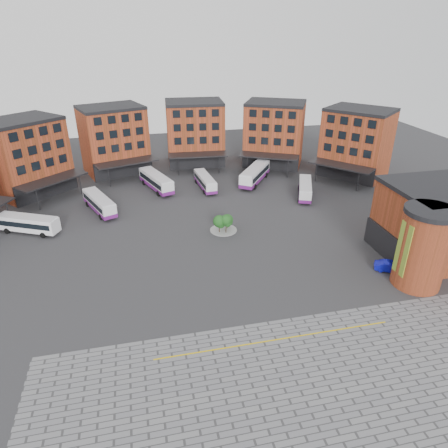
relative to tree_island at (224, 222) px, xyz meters
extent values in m
plane|color=#28282B|center=(-2.05, -11.67, -1.70)|extent=(160.00, 160.00, 0.00)
cube|color=slate|center=(-0.05, -33.67, -1.69)|extent=(50.00, 22.00, 0.02)
cube|color=gold|center=(-0.05, -25.67, -1.67)|extent=(26.00, 0.15, 0.02)
cylinder|color=black|center=(-34.56, 10.51, 0.30)|extent=(0.20, 0.20, 4.00)
cube|color=#993C21|center=(-33.50, 25.26, 5.30)|extent=(16.35, 16.13, 14.00)
cube|color=black|center=(-30.25, 21.66, 0.30)|extent=(10.00, 9.07, 4.00)
cube|color=black|center=(-33.50, 25.26, 12.60)|extent=(16.55, 16.35, 0.60)
cube|color=black|center=(-30.12, 21.51, 7.50)|extent=(8.60, 7.77, 8.00)
cube|color=black|center=(-28.68, 19.91, 2.30)|extent=(12.61, 11.97, 0.25)
cylinder|color=black|center=(-30.85, 15.53, 0.30)|extent=(0.20, 0.20, 4.00)
cylinder|color=black|center=(-24.09, 21.62, 0.30)|extent=(0.20, 0.20, 4.00)
cube|color=#993C21|center=(-17.35, 34.77, 5.30)|extent=(15.55, 13.69, 14.00)
cube|color=black|center=(-15.77, 30.19, 0.30)|extent=(12.45, 4.71, 4.00)
cube|color=black|center=(-17.35, 34.77, 12.60)|extent=(15.65, 13.97, 0.60)
cube|color=black|center=(-15.70, 30.00, 7.50)|extent=(10.87, 3.87, 8.00)
cube|color=black|center=(-15.00, 27.96, 2.30)|extent=(13.72, 8.39, 0.25)
cylinder|color=black|center=(-18.72, 24.78, 0.30)|extent=(0.20, 0.20, 4.00)
cylinder|color=black|center=(-10.12, 27.74, 0.30)|extent=(0.20, 0.20, 4.00)
cube|color=#993C21|center=(1.23, 37.22, 5.30)|extent=(13.67, 10.88, 14.00)
cube|color=black|center=(0.89, 32.38, 0.30)|extent=(13.00, 1.41, 4.00)
cube|color=black|center=(1.23, 37.22, 12.60)|extent=(13.69, 11.18, 0.60)
cube|color=black|center=(0.88, 32.18, 7.50)|extent=(11.42, 0.95, 8.00)
cube|color=black|center=(0.73, 30.03, 2.30)|extent=(13.28, 5.30, 0.25)
cylinder|color=black|center=(-3.93, 28.56, 0.30)|extent=(0.20, 0.20, 4.00)
cylinder|color=black|center=(5.14, 27.92, 0.30)|extent=(0.20, 0.20, 4.00)
cube|color=#993C21|center=(19.29, 32.21, 5.30)|extent=(16.12, 14.81, 14.00)
cube|color=black|center=(17.09, 27.89, 0.30)|extent=(11.81, 6.35, 4.00)
cube|color=black|center=(19.29, 32.21, 12.60)|extent=(16.26, 15.08, 0.60)
cube|color=black|center=(17.00, 27.71, 7.50)|extent=(10.26, 5.33, 8.00)
cube|color=black|center=(16.02, 25.79, 2.30)|extent=(13.58, 9.82, 0.25)
cylinder|color=black|center=(11.15, 26.26, 0.30)|extent=(0.20, 0.20, 4.00)
cylinder|color=black|center=(19.26, 22.12, 0.30)|extent=(0.20, 0.20, 4.00)
cube|color=#993C21|center=(33.96, 20.54, 5.30)|extent=(16.02, 16.39, 14.00)
cube|color=black|center=(30.24, 17.43, 0.30)|extent=(8.74, 10.28, 4.00)
cube|color=black|center=(33.96, 20.54, 12.60)|extent=(16.25, 16.58, 0.60)
cube|color=black|center=(30.09, 17.30, 7.50)|extent=(7.47, 8.86, 8.00)
cube|color=black|center=(28.44, 15.91, 2.30)|extent=(11.73, 12.79, 0.25)
cylinder|color=black|center=(24.14, 18.24, 0.30)|extent=(0.20, 0.20, 4.00)
cylinder|color=black|center=(29.99, 11.27, 0.30)|extent=(0.20, 0.20, 4.00)
cube|color=#993C21|center=(27.95, -13.67, 3.30)|extent=(14.00, 12.00, 10.00)
cube|color=black|center=(27.95, -13.67, 8.60)|extent=(14.40, 12.40, 0.60)
cube|color=black|center=(20.85, -13.67, 0.30)|extent=(0.40, 12.00, 4.00)
cylinder|color=#993C21|center=(20.95, -19.67, 3.30)|extent=(6.00, 6.00, 10.00)
cylinder|color=black|center=(20.95, -19.67, 8.60)|extent=(6.40, 6.40, 0.60)
cube|color=#C09216|center=(18.05, -19.67, 3.80)|extent=(0.12, 2.20, 7.00)
cylinder|color=gray|center=(-0.05, 0.33, -1.64)|extent=(4.40, 4.40, 0.12)
cylinder|color=#332114|center=(-0.85, -0.27, -0.98)|extent=(0.14, 0.14, 1.44)
sphere|color=#184819|center=(-0.85, -0.27, 0.32)|extent=(2.02, 2.02, 2.02)
sphere|color=#184819|center=(-0.65, -0.42, -0.11)|extent=(1.41, 1.41, 1.41)
cylinder|color=#332114|center=(0.75, 0.93, -1.15)|extent=(0.14, 0.14, 1.11)
sphere|color=#184819|center=(0.75, 0.93, -0.15)|extent=(1.89, 1.89, 1.89)
sphere|color=#184819|center=(0.95, 0.78, -0.48)|extent=(1.32, 1.32, 1.32)
cylinder|color=#332114|center=(0.15, -0.67, -0.88)|extent=(0.14, 0.14, 1.65)
sphere|color=#184819|center=(0.15, -0.67, 0.61)|extent=(1.79, 1.79, 1.79)
sphere|color=#184819|center=(0.35, -0.82, 0.11)|extent=(1.25, 1.25, 1.25)
cube|color=white|center=(-30.81, 6.48, -0.05)|extent=(10.23, 6.53, 2.28)
cube|color=black|center=(-30.81, 6.48, 0.11)|extent=(9.52, 6.23, 0.88)
cube|color=silver|center=(-30.81, 6.48, 1.14)|extent=(9.82, 6.27, 0.11)
cube|color=black|center=(-35.33, 8.66, 0.16)|extent=(0.96, 1.83, 1.02)
cylinder|color=black|center=(-34.26, 6.86, -1.24)|extent=(0.96, 0.65, 0.93)
cylinder|color=black|center=(-33.26, 8.95, -1.24)|extent=(0.96, 0.65, 0.93)
cylinder|color=black|center=(-28.36, 4.02, -1.24)|extent=(0.96, 0.65, 0.93)
cylinder|color=black|center=(-27.35, 6.11, -1.24)|extent=(0.96, 0.65, 0.93)
cube|color=white|center=(-20.08, 12.50, 0.01)|extent=(6.35, 10.68, 2.36)
cube|color=black|center=(-20.08, 12.50, 0.17)|extent=(6.07, 9.92, 0.91)
cube|color=silver|center=(-20.08, 12.50, 1.23)|extent=(6.10, 10.25, 0.12)
cube|color=black|center=(-22.11, 17.28, 0.22)|extent=(1.93, 0.91, 1.06)
cube|color=#6B1A76|center=(-20.08, 12.50, -0.84)|extent=(6.40, 10.73, 0.67)
cylinder|color=black|center=(-22.51, 15.15, -1.22)|extent=(0.64, 1.00, 0.96)
cylinder|color=black|center=(-20.30, 16.09, -1.22)|extent=(0.64, 1.00, 0.96)
cylinder|color=black|center=(-19.86, 8.92, -1.22)|extent=(0.64, 1.00, 0.96)
cylinder|color=black|center=(-17.65, 9.86, -1.22)|extent=(0.64, 1.00, 0.96)
cube|color=white|center=(-9.39, 21.24, 0.15)|extent=(6.37, 11.65, 2.55)
cube|color=black|center=(-9.39, 21.24, 0.33)|extent=(6.11, 10.81, 0.99)
cube|color=silver|center=(-9.39, 21.24, 1.47)|extent=(6.11, 11.18, 0.12)
cube|color=black|center=(-11.32, 26.52, 0.38)|extent=(2.12, 0.87, 1.14)
cube|color=#6B1A76|center=(-9.39, 21.24, -0.77)|extent=(6.42, 11.70, 0.73)
cylinder|color=black|center=(-11.87, 24.24, -1.18)|extent=(0.65, 1.08, 1.04)
cylinder|color=black|center=(-9.43, 25.13, -1.18)|extent=(0.65, 1.08, 1.04)
cylinder|color=black|center=(-9.36, 17.35, -1.18)|extent=(0.65, 1.08, 1.04)
cylinder|color=black|center=(-6.92, 18.25, -1.18)|extent=(0.65, 1.08, 1.04)
cube|color=silver|center=(0.41, 19.58, -0.13)|extent=(3.16, 9.93, 2.17)
cube|color=black|center=(0.41, 19.58, 0.03)|extent=(3.14, 9.16, 0.84)
cube|color=silver|center=(0.41, 19.58, 1.00)|extent=(3.03, 9.53, 0.11)
cube|color=black|center=(-0.06, 24.34, 0.07)|extent=(1.89, 0.30, 0.98)
cube|color=#6B1A76|center=(0.41, 19.58, -0.90)|extent=(3.20, 9.97, 0.62)
cylinder|color=black|center=(-1.00, 22.59, -1.26)|extent=(0.35, 0.91, 0.89)
cylinder|color=black|center=(1.21, 22.80, -1.26)|extent=(0.35, 0.91, 0.89)
cylinder|color=black|center=(-0.39, 16.37, -1.26)|extent=(0.35, 0.91, 0.89)
cylinder|color=black|center=(1.81, 16.58, -1.26)|extent=(0.35, 0.91, 0.89)
cube|color=white|center=(11.29, 20.60, 0.25)|extent=(9.20, 11.46, 2.69)
cube|color=black|center=(11.29, 20.60, 0.44)|extent=(8.69, 10.71, 1.04)
cube|color=silver|center=(11.29, 20.60, 1.65)|extent=(8.83, 11.00, 0.13)
cube|color=black|center=(14.71, 25.46, 0.50)|extent=(1.98, 1.44, 1.21)
cube|color=#6B1A76|center=(11.29, 20.60, -0.71)|extent=(9.26, 11.52, 0.77)
cylinder|color=black|center=(12.40, 24.55, -1.15)|extent=(0.90, 1.09, 1.10)
cylinder|color=black|center=(14.64, 22.97, -1.15)|extent=(0.90, 1.09, 1.10)
cylinder|color=black|center=(7.94, 18.23, -1.15)|extent=(0.90, 1.09, 1.10)
cylinder|color=black|center=(10.19, 16.65, -1.15)|extent=(0.90, 1.09, 1.10)
cube|color=white|center=(18.69, 11.20, -0.09)|extent=(5.89, 10.09, 2.22)
cube|color=black|center=(18.69, 11.20, 0.07)|extent=(5.64, 9.38, 0.86)
cube|color=silver|center=(18.69, 11.20, 1.06)|extent=(5.65, 9.69, 0.11)
cube|color=black|center=(20.55, 15.72, 0.11)|extent=(1.83, 0.84, 1.00)
cube|color=#6B1A76|center=(18.69, 11.20, -0.89)|extent=(5.94, 10.14, 0.63)
cylinder|color=black|center=(18.85, 14.58, -1.25)|extent=(0.60, 0.94, 0.91)
cylinder|color=black|center=(20.95, 13.72, -1.25)|extent=(0.60, 0.94, 0.91)
cylinder|color=black|center=(16.43, 8.67, -1.25)|extent=(0.60, 0.94, 0.91)
cylinder|color=black|center=(18.52, 7.81, -1.25)|extent=(0.60, 0.94, 0.91)
imported|color=#0D11AC|center=(19.57, -16.47, -0.99)|extent=(4.51, 3.43, 1.42)
camera|label=1|loc=(-12.60, -56.20, 28.42)|focal=32.00mm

